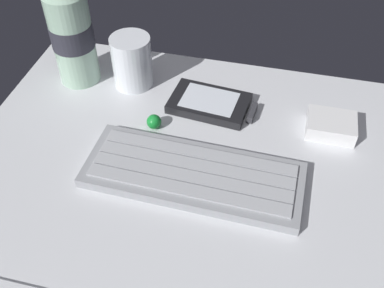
# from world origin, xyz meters

# --- Properties ---
(ground_plane) EXTENTS (0.64, 0.48, 0.03)m
(ground_plane) POSITION_xyz_m (0.00, -0.00, -0.01)
(ground_plane) COLOR silver
(keyboard) EXTENTS (0.29, 0.12, 0.02)m
(keyboard) POSITION_xyz_m (0.01, -0.03, 0.01)
(keyboard) COLOR #93969B
(keyboard) RESTS_ON ground_plane
(handheld_device) EXTENTS (0.13, 0.09, 0.02)m
(handheld_device) POSITION_xyz_m (0.01, 0.11, 0.01)
(handheld_device) COLOR black
(handheld_device) RESTS_ON ground_plane
(juice_cup) EXTENTS (0.06, 0.06, 0.09)m
(juice_cup) POSITION_xyz_m (-0.13, 0.15, 0.04)
(juice_cup) COLOR silver
(juice_cup) RESTS_ON ground_plane
(water_bottle) EXTENTS (0.07, 0.07, 0.21)m
(water_bottle) POSITION_xyz_m (-0.23, 0.14, 0.09)
(water_bottle) COLOR #9EC1A8
(water_bottle) RESTS_ON ground_plane
(charger_block) EXTENTS (0.07, 0.06, 0.02)m
(charger_block) POSITION_xyz_m (0.19, 0.10, 0.01)
(charger_block) COLOR white
(charger_block) RESTS_ON ground_plane
(trackball_mouse) EXTENTS (0.02, 0.02, 0.02)m
(trackball_mouse) POSITION_xyz_m (-0.07, 0.05, 0.01)
(trackball_mouse) COLOR #198C33
(trackball_mouse) RESTS_ON ground_plane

